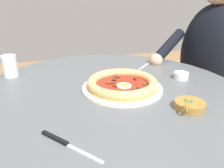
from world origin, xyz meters
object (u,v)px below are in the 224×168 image
Objects in this scene: pizza_on_plate at (122,84)px; olive_pan at (190,105)px; water_glass at (10,67)px; fork_utensil at (146,65)px; cafe_chair_diner at (216,83)px; ramekin_capers at (181,75)px; dining_table at (108,120)px; diner_person at (203,90)px; steak_knife at (62,142)px.

olive_pan is (-0.21, -0.17, -0.01)m from pizza_on_plate.
pizza_on_plate is 3.24× the size of water_glass.
cafe_chair_diner is (0.07, -0.53, -0.19)m from fork_utensil.
dining_table is at bearing 96.99° from ramekin_capers.
olive_pan is 0.78× the size of fork_utensil.
water_glass is 0.11× the size of cafe_chair_diner.
dining_table is 0.50m from water_glass.
olive_pan reaches higher than ramekin_capers.
olive_pan is at bearing -142.13° from pizza_on_plate.
ramekin_capers is at bearing -107.70° from water_glass.
diner_person is at bearing 112.27° from cafe_chair_diner.
dining_table is 0.91× the size of diner_person.
pizza_on_plate reaches higher than fork_utensil.
olive_pan is 0.48m from fork_utensil.
ramekin_capers is at bearing -25.39° from olive_pan.
ramekin_capers is at bearing 122.93° from cafe_chair_diner.
steak_knife is 1.53× the size of olive_pan.
cafe_chair_diner is (0.34, -0.80, -0.05)m from dining_table.
cafe_chair_diner reaches higher than fork_utensil.
pizza_on_plate is at bearing -121.66° from water_glass.
diner_person reaches higher than water_glass.
dining_table is 11.08× the size of water_glass.
pizza_on_plate is at bearing 140.49° from fork_utensil.
water_glass is 0.59× the size of steak_knife.
steak_knife is at bearing -161.50° from water_glass.
olive_pan is at bearing -133.28° from dining_table.
ramekin_capers is at bearing 126.85° from diner_person.
water_glass is at bearing 93.11° from cafe_chair_diner.
diner_person is (0.28, -0.66, -0.07)m from dining_table.
diner_person reaches higher than ramekin_capers.
steak_knife is 0.14× the size of diner_person.
dining_table is at bearing 113.02° from diner_person.
water_glass reaches higher than pizza_on_plate.
olive_pan is 0.12× the size of cafe_chair_diner.
fork_utensil is 0.44m from diner_person.
pizza_on_plate is 0.27× the size of diner_person.
diner_person is at bearing -65.22° from pizza_on_plate.
ramekin_capers is 0.23m from fork_utensil.
olive_pan is at bearing -80.06° from steak_knife.
diner_person is at bearing -56.62° from steak_knife.
cafe_chair_diner is at bearing -67.11° from dining_table.
fork_utensil is at bearing 97.88° from cafe_chair_diner.
water_glass reaches higher than ramekin_capers.
olive_pan is (-0.48, -0.61, -0.03)m from water_glass.
diner_person is (0.28, -0.61, -0.22)m from pizza_on_plate.
cafe_chair_diner reaches higher than ramekin_capers.
olive_pan is 0.82m from cafe_chair_diner.
ramekin_capers is 0.58m from cafe_chair_diner.
water_glass is 1.21m from cafe_chair_diner.
pizza_on_plate is 0.34m from fork_utensil.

